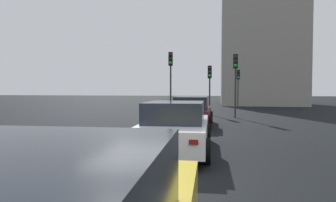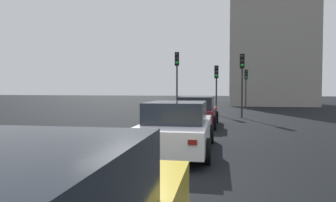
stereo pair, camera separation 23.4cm
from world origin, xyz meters
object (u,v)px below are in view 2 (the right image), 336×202
traffic_light_near_right (246,81)px  traffic_light_far_left (216,79)px  traffic_light_far_right (177,70)px  car_white_second (177,127)px  traffic_light_near_left (242,72)px  car_maroon_lead (197,112)px

traffic_light_near_right → traffic_light_far_left: bearing=-25.1°
traffic_light_near_right → traffic_light_far_left: size_ratio=1.04×
traffic_light_near_right → traffic_light_far_right: 10.01m
car_white_second → traffic_light_near_right: bearing=-10.1°
traffic_light_near_left → traffic_light_near_right: size_ratio=1.11×
car_white_second → traffic_light_near_left: bearing=-13.4°
traffic_light_near_left → traffic_light_far_left: bearing=-133.8°
traffic_light_near_right → traffic_light_far_left: (-6.98, 2.43, -0.10)m
car_white_second → car_maroon_lead: bearing=-0.8°
car_white_second → traffic_light_far_left: bearing=-4.2°
traffic_light_near_left → traffic_light_far_right: size_ratio=0.94×
car_maroon_lead → car_white_second: size_ratio=0.96×
traffic_light_near_left → traffic_light_near_right: bearing=-177.5°
car_maroon_lead → traffic_light_far_right: 5.79m
car_white_second → traffic_light_near_left: traffic_light_near_left is taller
traffic_light_near_left → traffic_light_far_left: (2.09, 1.69, -0.38)m
car_maroon_lead → traffic_light_near_left: size_ratio=1.11×
car_white_second → traffic_light_far_right: 11.61m
car_white_second → traffic_light_near_right: size_ratio=1.28×
traffic_light_far_left → car_maroon_lead: bearing=-4.5°
traffic_light_near_right → traffic_light_far_left: traffic_light_near_right is taller
car_maroon_lead → traffic_light_far_left: (6.62, -0.68, 1.83)m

